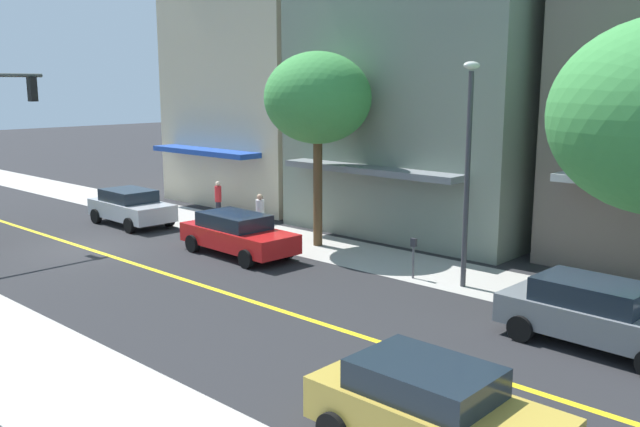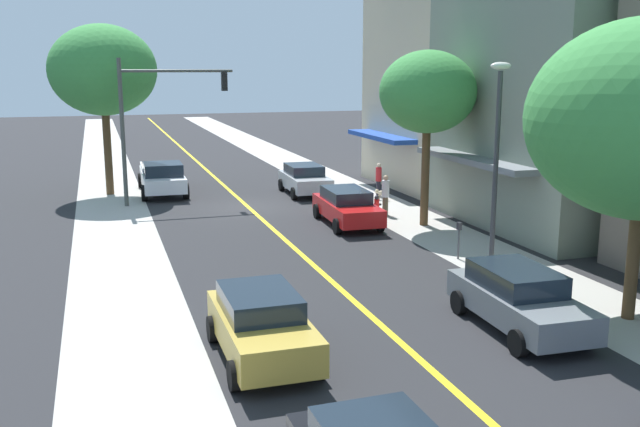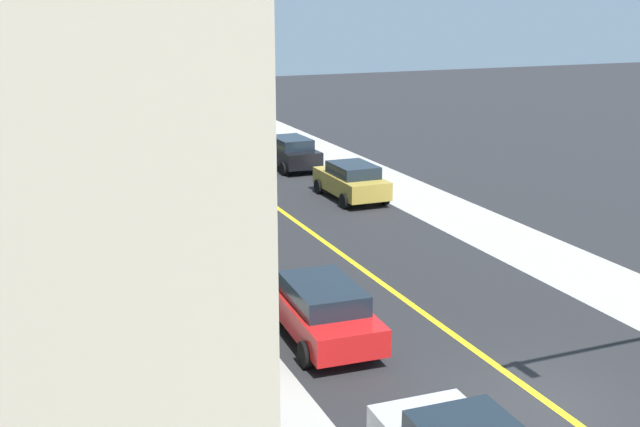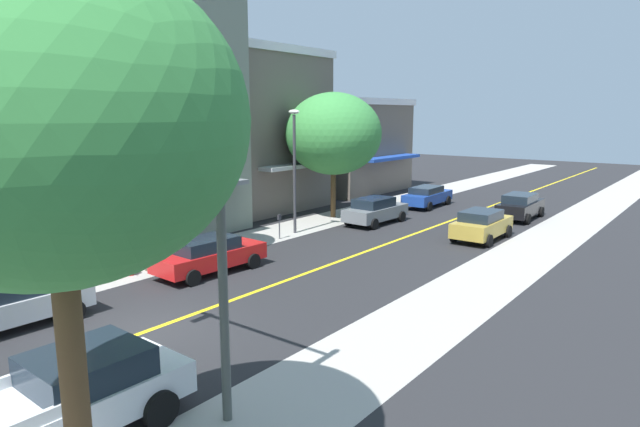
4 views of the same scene
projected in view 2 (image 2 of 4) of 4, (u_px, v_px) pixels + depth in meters
The scene contains 20 objects.
ground_plane at pixel (248, 207), 33.48m from camera, with size 140.00×140.00×0.00m, color #262628.
sidewalk_left at pixel (369, 200), 35.31m from camera, with size 3.24×126.00×0.01m, color #ADA8A0.
sidewalk_right at pixel (113, 215), 31.65m from camera, with size 3.24×126.00×0.01m, color #ADA8A0.
road_centerline_stripe at pixel (248, 207), 33.48m from camera, with size 0.20×126.00×0.00m, color yellow.
pale_office_building at pixel (476, 46), 38.60m from camera, with size 11.34×9.13×15.26m.
tan_rowhouse at pixel (602, 53), 29.15m from camera, with size 11.90×10.60×14.09m.
street_tree_left_near at pixel (428, 93), 28.53m from camera, with size 3.93×3.93×7.19m.
street_tree_left_far at pixel (103, 70), 35.52m from camera, with size 5.37×5.37×8.64m.
fire_hydrant at pixel (377, 203), 32.37m from camera, with size 0.44×0.24×0.74m.
parking_meter at pixel (459, 235), 24.21m from camera, with size 0.12×0.18×1.29m.
traffic_light_mast at pixel (156, 109), 33.23m from camera, with size 5.35×0.32×6.92m.
street_lamp at pixel (497, 145), 22.14m from camera, with size 0.70×0.36×6.65m.
red_sedan_left_curb at pixel (347, 206), 29.57m from camera, with size 2.18×4.79×1.49m.
gold_sedan_right_curb at pixel (261, 324), 15.89m from camera, with size 2.03×4.19×1.56m.
silver_sedan_left_curb at pixel (305, 179), 36.67m from camera, with size 2.21×4.34×1.53m.
grey_sedan_left_curb at pixel (518, 298), 17.68m from camera, with size 2.13×4.54×1.57m.
white_pickup_truck at pixel (162, 177), 36.78m from camera, with size 2.43×6.12×1.73m.
pedestrian_red_shirt at pixel (379, 178), 36.09m from camera, with size 0.30×0.30×1.71m.
pedestrian_white_shirt at pixel (385, 194), 31.47m from camera, with size 0.34×0.34×1.79m.
small_dog at pixel (382, 193), 35.08m from camera, with size 0.65×0.60×0.54m.
Camera 2 is at (6.69, 32.34, 6.48)m, focal length 39.63 mm.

